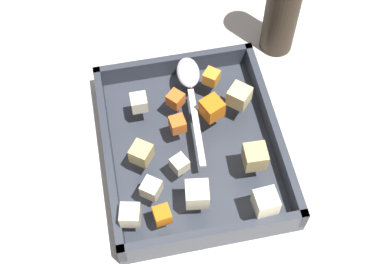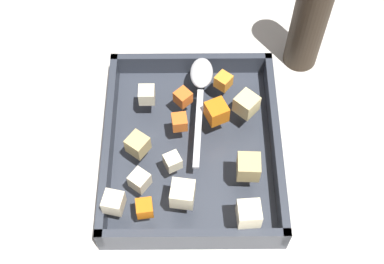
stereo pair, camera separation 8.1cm
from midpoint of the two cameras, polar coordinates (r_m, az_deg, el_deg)
The scene contains 18 objects.
ground_plane at distance 0.87m, azimuth 1.74°, elevation -2.76°, with size 4.00×4.00×0.00m, color beige.
baking_dish at distance 0.85m, azimuth 2.71°, elevation -1.95°, with size 0.33×0.28×0.05m.
carrot_chunk_front_center at distance 0.85m, azimuth 1.99°, elevation 3.58°, with size 0.02×0.02×0.02m, color orange.
carrot_chunk_corner_se at distance 0.75m, azimuth -2.10°, elevation -8.54°, with size 0.02×0.02×0.02m, color orange.
carrot_chunk_heap_top at distance 0.87m, azimuth 6.11°, elevation 5.33°, with size 0.02×0.02×0.02m, color orange.
carrot_chunk_center at distance 0.83m, azimuth 5.49°, elevation 1.98°, with size 0.03×0.03×0.03m, color orange.
carrot_chunk_mid_left at distance 0.82m, azimuth 1.45°, elevation 0.87°, with size 0.02×0.02×0.02m, color orange.
potato_chunk_near_right at distance 0.75m, azimuth 9.32°, elevation -9.03°, with size 0.03×0.03×0.03m, color beige.
potato_chunk_corner_sw at distance 0.85m, azimuth -2.22°, elevation 3.86°, with size 0.03×0.03×0.03m, color beige.
potato_chunk_back_center at distance 0.84m, azimuth 8.70°, elevation 2.79°, with size 0.03×0.03×0.03m, color #E0CC89.
potato_chunk_under_handle at distance 0.78m, azimuth 9.13°, elevation -4.01°, with size 0.03×0.03×0.03m, color tan.
potato_chunk_mid_right at distance 0.78m, azimuth 0.83°, elevation -3.47°, with size 0.02×0.02×0.02m, color beige.
potato_chunk_heap_side at distance 0.80m, azimuth -3.05°, elevation -1.62°, with size 0.03×0.03×0.03m, color tan.
potato_chunk_far_right at distance 0.75m, azimuth 1.93°, elevation -7.00°, with size 0.03×0.03×0.03m, color beige.
parsnip_chunk_far_left at distance 0.76m, azimuth -5.49°, elevation -7.90°, with size 0.03×0.03×0.03m, color beige.
parsnip_chunk_corner_nw at distance 0.77m, azimuth -2.72°, elevation -5.53°, with size 0.03×0.03×0.03m, color beige.
serving_spoon at distance 0.87m, azimuth 3.68°, elevation 5.50°, with size 0.21×0.04×0.02m.
pepper_mill at distance 0.92m, azimuth 15.41°, elevation 12.17°, with size 0.06×0.06×0.26m.
Camera 2 is at (0.42, 0.01, 0.76)m, focal length 49.02 mm.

